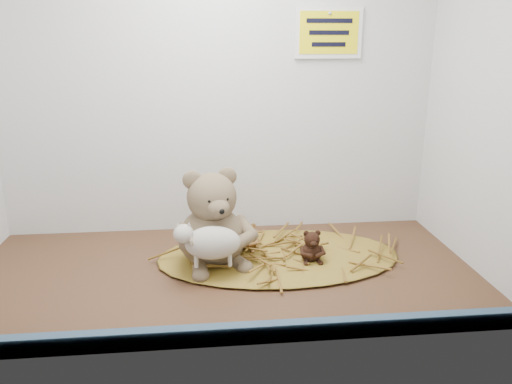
{
  "coord_description": "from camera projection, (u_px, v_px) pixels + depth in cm",
  "views": [
    {
      "loc": [
        -3.6,
        -108.31,
        53.41
      ],
      "look_at": [
        7.58,
        1.63,
        19.41
      ],
      "focal_mm": 35.0,
      "sensor_mm": 36.0,
      "label": 1
    }
  ],
  "objects": [
    {
      "name": "mini_teddy_brown",
      "position": [
        312.0,
        245.0,
        1.22
      ],
      "size": [
        6.47,
        6.82,
        7.91
      ],
      "primitive_type": null,
      "rotation": [
        0.0,
        0.0,
        -0.01
      ],
      "color": "black",
      "rests_on": "straw_bed"
    },
    {
      "name": "mini_teddy_tan",
      "position": [
        248.0,
        235.0,
        1.29
      ],
      "size": [
        7.34,
        7.56,
        7.24
      ],
      "primitive_type": null,
      "rotation": [
        0.0,
        0.0,
        -0.29
      ],
      "color": "brown",
      "rests_on": "straw_bed"
    },
    {
      "name": "wall_sign",
      "position": [
        329.0,
        33.0,
        1.34
      ],
      "size": [
        16.0,
        1.2,
        11.0
      ],
      "primitive_type": "cube",
      "color": "yellow",
      "rests_on": "back_wall"
    },
    {
      "name": "main_teddy",
      "position": [
        212.0,
        218.0,
        1.2
      ],
      "size": [
        24.4,
        25.14,
        24.15
      ],
      "primitive_type": null,
      "rotation": [
        0.0,
        0.0,
        0.28
      ],
      "color": "brown",
      "rests_on": "shelf_floor"
    },
    {
      "name": "straw_bed",
      "position": [
        279.0,
        256.0,
        1.27
      ],
      "size": [
        61.47,
        35.69,
        1.19
      ],
      "primitive_type": "ellipsoid",
      "color": "brown",
      "rests_on": "shelf_floor"
    },
    {
      "name": "alcove_shell",
      "position": [
        220.0,
        77.0,
        1.14
      ],
      "size": [
        120.4,
        60.2,
        90.4
      ],
      "color": "#3B2414",
      "rests_on": "ground"
    },
    {
      "name": "toy_lamb",
      "position": [
        213.0,
        243.0,
        1.13
      ],
      "size": [
        16.65,
        10.16,
        10.76
      ],
      "primitive_type": null,
      "color": "silver",
      "rests_on": "main_teddy"
    },
    {
      "name": "front_rail",
      "position": [
        232.0,
        334.0,
        0.91
      ],
      "size": [
        119.28,
        2.2,
        3.6
      ],
      "primitive_type": "cube",
      "color": "#334C61",
      "rests_on": "shelf_floor"
    }
  ]
}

